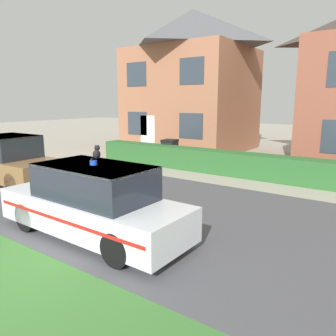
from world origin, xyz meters
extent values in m
plane|color=#A89E8E|center=(0.00, 0.00, 0.00)|extent=(80.00, 80.00, 0.00)
cube|color=#4C4C51|center=(0.00, 4.12, 0.01)|extent=(28.00, 6.70, 0.01)
cube|color=#3D7533|center=(0.00, -0.18, 0.00)|extent=(28.00, 1.90, 0.01)
cube|color=#2D662D|center=(-0.12, 9.26, 0.46)|extent=(13.40, 0.86, 0.92)
cylinder|color=black|center=(-1.51, 2.62, 0.33)|extent=(0.65, 0.21, 0.64)
cylinder|color=black|center=(-1.53, 1.25, 0.33)|extent=(0.65, 0.21, 0.64)
cylinder|color=black|center=(1.29, 2.59, 0.33)|extent=(0.65, 0.21, 0.64)
cylinder|color=black|center=(1.28, 1.22, 0.33)|extent=(0.65, 0.21, 0.64)
cube|color=silver|center=(-0.12, 1.92, 0.54)|extent=(4.54, 1.62, 0.69)
cube|color=#232833|center=(0.00, 1.92, 1.23)|extent=(2.50, 1.44, 0.70)
cube|color=silver|center=(0.00, 1.92, 1.57)|extent=(2.50, 1.44, 0.04)
cube|color=red|center=(-0.11, 2.71, 0.59)|extent=(4.29, 0.06, 0.07)
cube|color=red|center=(-0.13, 1.13, 0.59)|extent=(4.29, 0.06, 0.07)
cylinder|color=blue|center=(0.00, 1.92, 1.63)|extent=(0.15, 0.15, 0.09)
ellipsoid|color=black|center=(-0.08, 2.08, 1.78)|extent=(0.27, 0.28, 0.20)
ellipsoid|color=white|center=(-0.13, 2.15, 1.76)|extent=(0.11, 0.11, 0.11)
sphere|color=black|center=(-0.14, 2.16, 1.90)|extent=(0.12, 0.12, 0.12)
cone|color=black|center=(-0.11, 2.18, 1.95)|extent=(0.05, 0.05, 0.05)
cone|color=black|center=(-0.16, 2.14, 1.95)|extent=(0.05, 0.05, 0.05)
cylinder|color=black|center=(-0.10, 1.97, 1.69)|extent=(0.15, 0.17, 0.03)
cylinder|color=black|center=(-4.73, 2.76, 0.34)|extent=(0.66, 0.22, 0.65)
cylinder|color=black|center=(-4.78, 4.32, 0.34)|extent=(0.66, 0.22, 0.65)
cylinder|color=black|center=(-7.28, 4.25, 0.34)|extent=(0.66, 0.22, 0.65)
cube|color=olive|center=(-6.01, 3.51, 0.55)|extent=(4.08, 1.87, 0.72)
cube|color=#232833|center=(-6.20, 3.50, 1.31)|extent=(1.99, 1.64, 0.78)
cube|color=olive|center=(-6.20, 3.50, 1.68)|extent=(1.99, 1.64, 0.04)
cube|color=#A86B4C|center=(-5.42, 14.70, 2.93)|extent=(6.49, 5.94, 5.86)
pyramid|color=#56565B|center=(-5.42, 14.70, 6.97)|extent=(6.82, 6.24, 2.21)
cube|color=white|center=(-6.46, 11.72, 1.05)|extent=(1.00, 0.02, 2.10)
cube|color=#333D47|center=(-7.20, 11.72, 1.64)|extent=(1.40, 0.02, 1.30)
cube|color=#333D47|center=(-3.63, 11.72, 1.64)|extent=(1.40, 0.02, 1.30)
cube|color=#333D47|center=(-7.20, 11.72, 4.34)|extent=(1.40, 0.02, 1.30)
cube|color=#333D47|center=(-3.63, 11.72, 4.34)|extent=(1.40, 0.02, 1.30)
cube|color=black|center=(-3.66, 9.89, 0.51)|extent=(0.70, 0.76, 1.02)
cube|color=black|center=(-3.66, 9.89, 1.07)|extent=(0.73, 0.80, 0.10)
camera|label=1|loc=(5.08, -2.60, 2.87)|focal=35.00mm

